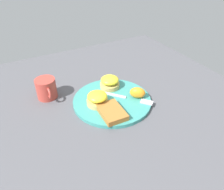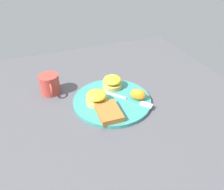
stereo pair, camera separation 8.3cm
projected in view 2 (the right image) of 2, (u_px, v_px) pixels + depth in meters
The scene contains 8 objects.
ground_plane at pixel (112, 102), 0.85m from camera, with size 1.10×1.10×0.00m, color #4C4C51.
plate at pixel (112, 101), 0.85m from camera, with size 0.30×0.30×0.01m, color teal.
sandwich_benedict_left at pixel (112, 82), 0.90m from camera, with size 0.08×0.08×0.05m.
sandwich_benedict_right at pixel (97, 98), 0.81m from camera, with size 0.08×0.08×0.05m.
hashbrown_patty at pixel (109, 112), 0.76m from camera, with size 0.11×0.08×0.02m, color #A1662C.
orange_wedge at pixel (138, 94), 0.83m from camera, with size 0.06×0.04×0.04m, color orange.
fork at pixel (128, 99), 0.84m from camera, with size 0.18×0.16×0.00m.
cup at pixel (50, 84), 0.88m from camera, with size 0.11×0.08×0.08m.
Camera 2 is at (0.63, -0.25, 0.51)m, focal length 35.00 mm.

